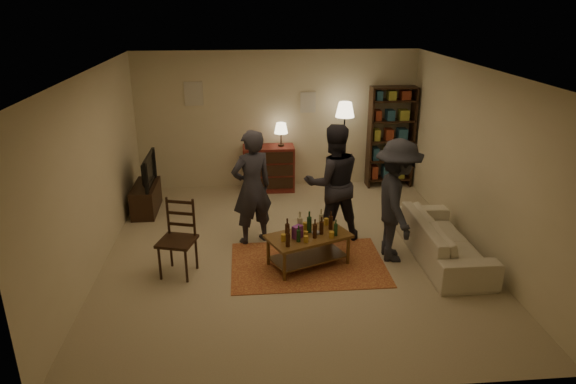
{
  "coord_description": "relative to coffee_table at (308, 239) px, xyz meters",
  "views": [
    {
      "loc": [
        -0.66,
        -6.94,
        3.61
      ],
      "look_at": [
        -0.04,
        0.1,
        0.93
      ],
      "focal_mm": 32.0,
      "sensor_mm": 36.0,
      "label": 1
    }
  ],
  "objects": [
    {
      "name": "bookshelf",
      "position": [
        2.05,
        3.2,
        0.62
      ],
      "size": [
        0.9,
        0.34,
        2.02
      ],
      "color": "black",
      "rests_on": "ground"
    },
    {
      "name": "rug",
      "position": [
        0.0,
        0.0,
        -0.41
      ],
      "size": [
        2.2,
        1.5,
        0.01
      ],
      "primitive_type": "cube",
      "color": "maroon",
      "rests_on": "ground"
    },
    {
      "name": "tv_stand",
      "position": [
        -2.64,
        2.22,
        -0.03
      ],
      "size": [
        0.4,
        1.0,
        1.06
      ],
      "color": "black",
      "rests_on": "ground"
    },
    {
      "name": "floor",
      "position": [
        -0.2,
        0.42,
        -0.41
      ],
      "size": [
        6.0,
        6.0,
        0.0
      ],
      "primitive_type": "plane",
      "color": "#C6B793",
      "rests_on": "ground"
    },
    {
      "name": "room_shell",
      "position": [
        -0.85,
        3.4,
        1.4
      ],
      "size": [
        6.0,
        6.0,
        6.0
      ],
      "color": "beige",
      "rests_on": "ground"
    },
    {
      "name": "dining_chair",
      "position": [
        -1.8,
        -0.04,
        0.16
      ],
      "size": [
        0.58,
        0.58,
        1.08
      ],
      "rotation": [
        0.0,
        0.0,
        -0.28
      ],
      "color": "black",
      "rests_on": "ground"
    },
    {
      "name": "floor_lamp",
      "position": [
        1.06,
        3.0,
        1.09
      ],
      "size": [
        0.36,
        0.36,
        1.77
      ],
      "color": "black",
      "rests_on": "ground"
    },
    {
      "name": "sofa",
      "position": [
        2.0,
        0.02,
        -0.11
      ],
      "size": [
        0.81,
        2.08,
        0.61
      ],
      "primitive_type": "imported",
      "rotation": [
        0.0,
        0.0,
        1.57
      ],
      "color": "beige",
      "rests_on": "ground"
    },
    {
      "name": "person_by_sofa",
      "position": [
        1.27,
        0.11,
        0.49
      ],
      "size": [
        0.75,
        1.21,
        1.8
      ],
      "primitive_type": "imported",
      "rotation": [
        0.0,
        0.0,
        1.5
      ],
      "color": "#25262C",
      "rests_on": "ground"
    },
    {
      "name": "coffee_table",
      "position": [
        0.0,
        0.0,
        0.0
      ],
      "size": [
        1.3,
        1.02,
        0.81
      ],
      "rotation": [
        0.0,
        0.0,
        0.4
      ],
      "color": "brown",
      "rests_on": "ground"
    },
    {
      "name": "person_left",
      "position": [
        -0.77,
        0.83,
        0.49
      ],
      "size": [
        0.78,
        0.67,
        1.81
      ],
      "primitive_type": "imported",
      "rotation": [
        0.0,
        0.0,
        3.57
      ],
      "color": "#2B2A33",
      "rests_on": "ground"
    },
    {
      "name": "person_right",
      "position": [
        0.48,
        0.87,
        0.52
      ],
      "size": [
        0.99,
        0.81,
        1.86
      ],
      "primitive_type": "imported",
      "rotation": [
        0.0,
        0.0,
        3.27
      ],
      "color": "#222128",
      "rests_on": "ground"
    },
    {
      "name": "dresser",
      "position": [
        -0.39,
        3.14,
        0.06
      ],
      "size": [
        1.0,
        0.5,
        1.36
      ],
      "color": "maroon",
      "rests_on": "ground"
    }
  ]
}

